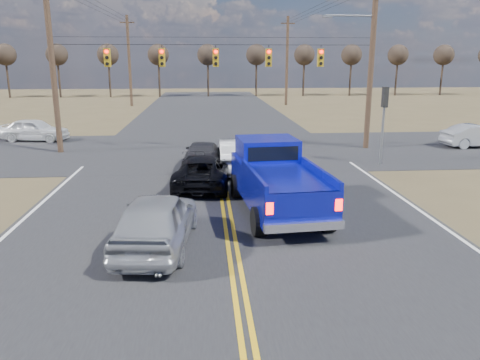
{
  "coord_description": "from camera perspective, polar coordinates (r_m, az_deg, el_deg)",
  "views": [
    {
      "loc": [
        -0.74,
        -9.2,
        5.17
      ],
      "look_at": [
        0.36,
        5.04,
        1.5
      ],
      "focal_mm": 35.0,
      "sensor_mm": 36.0,
      "label": 1
    }
  ],
  "objects": [
    {
      "name": "white_car_queue",
      "position": [
        22.3,
        -0.38,
        3.05
      ],
      "size": [
        1.71,
        4.73,
        1.55
      ],
      "primitive_type": "imported",
      "rotation": [
        0.0,
        0.0,
        3.13
      ],
      "color": "silver",
      "rests_on": "ground"
    },
    {
      "name": "dgrey_car_queue",
      "position": [
        23.19,
        -4.5,
        3.12
      ],
      "size": [
        2.11,
        4.56,
        1.29
      ],
      "primitive_type": "imported",
      "rotation": [
        0.0,
        0.0,
        3.07
      ],
      "color": "#302F33",
      "rests_on": "ground"
    },
    {
      "name": "road_cross",
      "position": [
        27.7,
        -2.83,
        3.64
      ],
      "size": [
        120.0,
        12.0,
        0.02
      ],
      "primitive_type": "cube",
      "color": "#28282B",
      "rests_on": "ground"
    },
    {
      "name": "cross_car_east_near",
      "position": [
        32.01,
        26.94,
        4.82
      ],
      "size": [
        1.79,
        4.31,
        1.39
      ],
      "primitive_type": "imported",
      "rotation": [
        0.0,
        0.0,
        1.65
      ],
      "color": "#ABAFB3",
      "rests_on": "ground"
    },
    {
      "name": "black_suv",
      "position": [
        19.61,
        -4.49,
        1.07
      ],
      "size": [
        2.65,
        4.93,
        1.32
      ],
      "primitive_type": "imported",
      "rotation": [
        0.0,
        0.0,
        3.04
      ],
      "color": "black",
      "rests_on": "ground"
    },
    {
      "name": "treeline",
      "position": [
        36.18,
        -3.38,
        15.24
      ],
      "size": [
        87.0,
        117.8,
        7.4
      ],
      "color": "#33261C",
      "rests_on": "ground"
    },
    {
      "name": "pickup_truck",
      "position": [
        16.28,
        4.41,
        0.08
      ],
      "size": [
        2.97,
        6.5,
        2.37
      ],
      "rotation": [
        0.0,
        0.0,
        0.09
      ],
      "color": "black",
      "rests_on": "ground"
    },
    {
      "name": "silver_suv",
      "position": [
        13.38,
        -10.14,
        -4.84
      ],
      "size": [
        2.39,
        4.93,
        1.62
      ],
      "primitive_type": "imported",
      "rotation": [
        0.0,
        0.0,
        3.04
      ],
      "color": "#9EA0A6",
      "rests_on": "ground"
    },
    {
      "name": "road_main",
      "position": [
        19.9,
        -2.15,
        -0.65
      ],
      "size": [
        14.0,
        120.0,
        0.02
      ],
      "primitive_type": "cube",
      "color": "#28282B",
      "rests_on": "ground"
    },
    {
      "name": "utility_poles",
      "position": [
        26.21,
        -2.91,
        14.53
      ],
      "size": [
        19.6,
        58.32,
        10.0
      ],
      "color": "#473323",
      "rests_on": "ground"
    },
    {
      "name": "ground",
      "position": [
        10.58,
        0.16,
        -14.84
      ],
      "size": [
        160.0,
        160.0,
        0.0
      ],
      "primitive_type": "plane",
      "color": "brown",
      "rests_on": "ground"
    },
    {
      "name": "cross_car_west",
      "position": [
        33.65,
        -23.77,
        5.63
      ],
      "size": [
        2.45,
        4.56,
        1.47
      ],
      "primitive_type": "imported",
      "rotation": [
        0.0,
        0.0,
        1.4
      ],
      "color": "white",
      "rests_on": "ground"
    },
    {
      "name": "signal_gantry",
      "position": [
        27.02,
        -1.86,
        14.19
      ],
      "size": [
        19.6,
        4.83,
        10.0
      ],
      "color": "#473323",
      "rests_on": "ground"
    }
  ]
}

